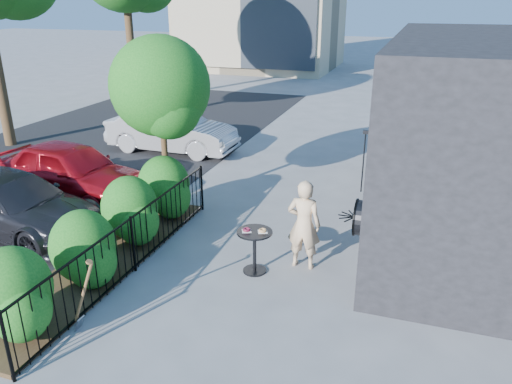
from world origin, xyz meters
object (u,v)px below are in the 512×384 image
(car_silver, at_px, (172,131))
(car_darkgrey, at_px, (13,204))
(patio_tree, at_px, (162,93))
(shovel, at_px, (83,299))
(car_red, at_px, (71,171))
(cafe_table, at_px, (255,244))
(woman, at_px, (304,225))

(car_silver, xyz_separation_m, car_darkgrey, (-0.42, -6.41, -0.07))
(patio_tree, height_order, shovel, patio_tree)
(car_silver, height_order, car_darkgrey, car_silver)
(car_red, bearing_deg, car_darkgrey, -169.91)
(cafe_table, distance_m, car_silver, 8.11)
(car_silver, bearing_deg, cafe_table, -141.04)
(car_red, bearing_deg, woman, -95.35)
(car_red, xyz_separation_m, car_silver, (0.48, 4.39, -0.01))
(woman, relative_size, shovel, 1.34)
(car_silver, bearing_deg, car_red, 174.75)
(patio_tree, xyz_separation_m, woman, (3.61, -1.60, -1.91))
(car_red, distance_m, car_silver, 4.42)
(cafe_table, distance_m, shovel, 3.08)
(woman, distance_m, car_silver, 8.27)
(cafe_table, height_order, car_silver, car_silver)
(cafe_table, relative_size, woman, 0.51)
(patio_tree, bearing_deg, woman, -23.87)
(car_red, bearing_deg, cafe_table, -101.77)
(patio_tree, relative_size, woman, 2.31)
(car_darkgrey, bearing_deg, car_red, 9.73)
(woman, bearing_deg, cafe_table, 32.38)
(woman, height_order, car_red, woman)
(patio_tree, distance_m, shovel, 5.15)
(patio_tree, distance_m, woman, 4.39)
(woman, height_order, car_silver, woman)
(patio_tree, xyz_separation_m, car_darkgrey, (-2.58, -2.09, -2.14))
(shovel, xyz_separation_m, car_darkgrey, (-3.56, 2.45, 0.07))
(woman, distance_m, car_darkgrey, 6.22)
(car_red, height_order, car_silver, car_red)
(shovel, bearing_deg, woman, 48.25)
(cafe_table, xyz_separation_m, woman, (0.79, 0.48, 0.29))
(patio_tree, bearing_deg, car_red, -178.44)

